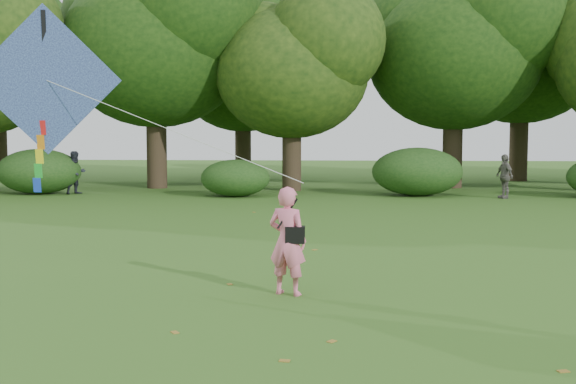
# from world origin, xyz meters

# --- Properties ---
(ground) EXTENTS (100.00, 100.00, 0.00)m
(ground) POSITION_xyz_m (0.00, 0.00, 0.00)
(ground) COLOR #265114
(ground) RESTS_ON ground
(man_kite_flyer) EXTENTS (0.72, 0.60, 1.69)m
(man_kite_flyer) POSITION_xyz_m (-0.95, 0.78, 0.85)
(man_kite_flyer) COLOR pink
(man_kite_flyer) RESTS_ON ground
(bystander_left) EXTENTS (1.02, 1.05, 1.71)m
(bystander_left) POSITION_xyz_m (-10.48, 17.79, 0.86)
(bystander_left) COLOR #242630
(bystander_left) RESTS_ON ground
(bystander_right) EXTENTS (0.72, 1.05, 1.65)m
(bystander_right) POSITION_xyz_m (6.13, 17.04, 0.83)
(bystander_right) COLOR #66615B
(bystander_right) RESTS_ON ground
(crossbody_bag) EXTENTS (0.43, 0.20, 0.69)m
(crossbody_bag) POSITION_xyz_m (-0.84, 0.75, 0.96)
(crossbody_bag) COLOR black
(crossbody_bag) RESTS_ON ground
(flying_kite) EXTENTS (6.02, 1.99, 3.36)m
(flying_kite) POSITION_xyz_m (-5.39, 2.45, 3.41)
(flying_kite) COLOR #23439A
(flying_kite) RESTS_ON ground
(tree_line) EXTENTS (54.70, 15.30, 9.48)m
(tree_line) POSITION_xyz_m (1.67, 22.88, 5.60)
(tree_line) COLOR #3A2D1E
(tree_line) RESTS_ON ground
(shrub_band) EXTENTS (39.15, 3.22, 1.88)m
(shrub_band) POSITION_xyz_m (-0.72, 17.60, 0.86)
(shrub_band) COLOR #264919
(shrub_band) RESTS_ON ground
(fallen_leaves) EXTENTS (7.59, 15.60, 0.01)m
(fallen_leaves) POSITION_xyz_m (-1.08, 1.08, 0.01)
(fallen_leaves) COLOR olive
(fallen_leaves) RESTS_ON ground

